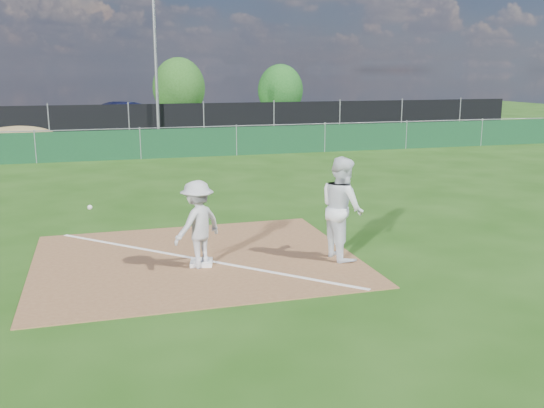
{
  "coord_description": "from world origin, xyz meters",
  "views": [
    {
      "loc": [
        -1.68,
        -10.04,
        3.54
      ],
      "look_at": [
        1.52,
        1.0,
        1.0
      ],
      "focal_mm": 40.0,
      "sensor_mm": 36.0,
      "label": 1
    }
  ],
  "objects_px": {
    "car_left": "(29,120)",
    "tree_mid": "(179,88)",
    "first_base": "(201,262)",
    "tree_right": "(280,90)",
    "light_pole": "(156,61)",
    "runner": "(342,208)",
    "car_mid": "(131,115)",
    "car_right": "(238,117)",
    "play_at_first": "(198,224)"
  },
  "relations": [
    {
      "from": "first_base",
      "to": "tree_mid",
      "type": "distance_m",
      "value": 34.4
    },
    {
      "from": "tree_right",
      "to": "play_at_first",
      "type": "bearing_deg",
      "value": -109.33
    },
    {
      "from": "car_mid",
      "to": "tree_right",
      "type": "bearing_deg",
      "value": -86.54
    },
    {
      "from": "play_at_first",
      "to": "tree_mid",
      "type": "height_order",
      "value": "tree_mid"
    },
    {
      "from": "car_left",
      "to": "first_base",
      "type": "bearing_deg",
      "value": -175.02
    },
    {
      "from": "play_at_first",
      "to": "tree_mid",
      "type": "distance_m",
      "value": 34.45
    },
    {
      "from": "light_pole",
      "to": "car_mid",
      "type": "distance_m",
      "value": 6.56
    },
    {
      "from": "light_pole",
      "to": "runner",
      "type": "relative_size",
      "value": 4.06
    },
    {
      "from": "runner",
      "to": "car_mid",
      "type": "relative_size",
      "value": 0.39
    },
    {
      "from": "runner",
      "to": "car_mid",
      "type": "xyz_separation_m",
      "value": [
        -2.32,
        27.98,
        -0.15
      ]
    },
    {
      "from": "first_base",
      "to": "tree_right",
      "type": "bearing_deg",
      "value": 70.72
    },
    {
      "from": "car_left",
      "to": "tree_right",
      "type": "relative_size",
      "value": 1.17
    },
    {
      "from": "first_base",
      "to": "tree_right",
      "type": "xyz_separation_m",
      "value": [
        11.77,
        33.65,
        2.0
      ]
    },
    {
      "from": "light_pole",
      "to": "first_base",
      "type": "relative_size",
      "value": 20.05
    },
    {
      "from": "first_base",
      "to": "tree_mid",
      "type": "height_order",
      "value": "tree_mid"
    },
    {
      "from": "car_mid",
      "to": "light_pole",
      "type": "bearing_deg",
      "value": 167.08
    },
    {
      "from": "runner",
      "to": "car_left",
      "type": "relative_size",
      "value": 0.42
    },
    {
      "from": "car_right",
      "to": "runner",
      "type": "bearing_deg",
      "value": -165.6
    },
    {
      "from": "light_pole",
      "to": "car_right",
      "type": "relative_size",
      "value": 1.61
    },
    {
      "from": "car_left",
      "to": "car_right",
      "type": "height_order",
      "value": "car_left"
    },
    {
      "from": "car_mid",
      "to": "tree_mid",
      "type": "xyz_separation_m",
      "value": [
        3.85,
        6.35,
        1.46
      ]
    },
    {
      "from": "tree_mid",
      "to": "tree_right",
      "type": "height_order",
      "value": "tree_mid"
    },
    {
      "from": "play_at_first",
      "to": "car_left",
      "type": "bearing_deg",
      "value": 101.39
    },
    {
      "from": "car_right",
      "to": "tree_right",
      "type": "relative_size",
      "value": 1.24
    },
    {
      "from": "play_at_first",
      "to": "tree_right",
      "type": "height_order",
      "value": "tree_right"
    },
    {
      "from": "car_right",
      "to": "car_mid",
      "type": "bearing_deg",
      "value": 100.88
    },
    {
      "from": "runner",
      "to": "tree_right",
      "type": "bearing_deg",
      "value": -19.57
    },
    {
      "from": "light_pole",
      "to": "first_base",
      "type": "distance_m",
      "value": 22.48
    },
    {
      "from": "play_at_first",
      "to": "runner",
      "type": "height_order",
      "value": "runner"
    },
    {
      "from": "play_at_first",
      "to": "car_right",
      "type": "distance_m",
      "value": 27.28
    },
    {
      "from": "car_mid",
      "to": "runner",
      "type": "bearing_deg",
      "value": 160.76
    },
    {
      "from": "car_right",
      "to": "tree_mid",
      "type": "distance_m",
      "value": 8.31
    },
    {
      "from": "tree_right",
      "to": "light_pole",
      "type": "bearing_deg",
      "value": -131.72
    },
    {
      "from": "car_left",
      "to": "tree_mid",
      "type": "relative_size",
      "value": 1.05
    },
    {
      "from": "light_pole",
      "to": "tree_right",
      "type": "bearing_deg",
      "value": 48.28
    },
    {
      "from": "car_mid",
      "to": "car_right",
      "type": "xyz_separation_m",
      "value": [
        6.41,
        -1.4,
        -0.11
      ]
    },
    {
      "from": "first_base",
      "to": "play_at_first",
      "type": "relative_size",
      "value": 0.16
    },
    {
      "from": "car_left",
      "to": "light_pole",
      "type": "bearing_deg",
      "value": -128.43
    },
    {
      "from": "light_pole",
      "to": "tree_mid",
      "type": "relative_size",
      "value": 1.79
    },
    {
      "from": "first_base",
      "to": "tree_right",
      "type": "relative_size",
      "value": 0.1
    },
    {
      "from": "car_left",
      "to": "car_mid",
      "type": "bearing_deg",
      "value": -83.04
    },
    {
      "from": "play_at_first",
      "to": "car_right",
      "type": "bearing_deg",
      "value": 75.49
    },
    {
      "from": "car_left",
      "to": "play_at_first",
      "type": "bearing_deg",
      "value": -175.2
    },
    {
      "from": "light_pole",
      "to": "tree_right",
      "type": "relative_size",
      "value": 1.99
    },
    {
      "from": "car_right",
      "to": "tree_right",
      "type": "distance_m",
      "value": 8.97
    },
    {
      "from": "first_base",
      "to": "tree_right",
      "type": "height_order",
      "value": "tree_right"
    },
    {
      "from": "first_base",
      "to": "car_left",
      "type": "bearing_deg",
      "value": 101.56
    },
    {
      "from": "car_right",
      "to": "play_at_first",
      "type": "bearing_deg",
      "value": -171.35
    },
    {
      "from": "first_base",
      "to": "car_right",
      "type": "height_order",
      "value": "car_right"
    },
    {
      "from": "car_mid",
      "to": "tree_mid",
      "type": "bearing_deg",
      "value": -55.23
    }
  ]
}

